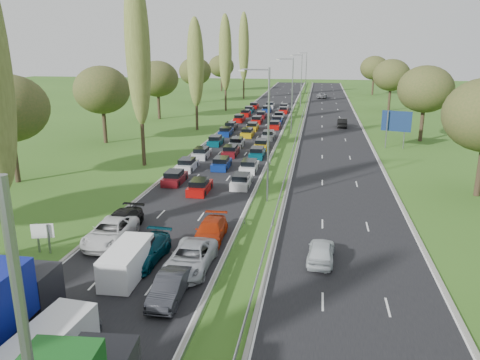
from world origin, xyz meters
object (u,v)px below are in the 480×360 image
at_px(near_car_3, 121,222).
at_px(info_sign, 43,234).
at_px(direction_sign, 396,123).
at_px(white_van_front, 50,348).
at_px(white_van_rear, 128,260).
at_px(near_car_2, 110,232).

height_order(near_car_3, info_sign, info_sign).
bearing_deg(direction_sign, white_van_front, -113.15).
height_order(white_van_rear, direction_sign, direction_sign).
relative_size(near_car_2, direction_sign, 1.11).
distance_m(white_van_front, info_sign, 13.17).
xyz_separation_m(near_car_3, white_van_rear, (3.41, -6.70, 0.24)).
xyz_separation_m(near_car_3, info_sign, (-3.62, -4.54, 0.60)).
xyz_separation_m(white_van_front, info_sign, (-7.13, 11.07, 0.30)).
bearing_deg(direction_sign, near_car_2, -123.95).
relative_size(white_van_front, info_sign, 2.47).
distance_m(white_van_front, direction_sign, 55.17).
distance_m(near_car_2, white_van_front, 13.89).
xyz_separation_m(white_van_rear, info_sign, (-7.03, 2.16, 0.36)).
relative_size(white_van_front, direction_sign, 1.00).
xyz_separation_m(info_sign, direction_sign, (28.80, 39.60, 2.20)).
height_order(near_car_2, white_van_rear, white_van_rear).
bearing_deg(info_sign, direction_sign, 53.97).
bearing_deg(near_car_2, direction_sign, 54.38).
relative_size(info_sign, direction_sign, 0.40).
relative_size(white_van_rear, info_sign, 2.34).
bearing_deg(direction_sign, white_van_rear, -117.53).
bearing_deg(direction_sign, info_sign, -126.03).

